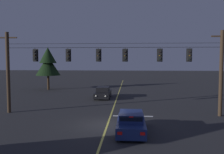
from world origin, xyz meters
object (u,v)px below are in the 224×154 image
object	(u,v)px
traffic_light_far_right	(190,55)
traffic_light_rightmost	(160,55)
car_oncoming_lead	(103,93)
tree_verge_far	(48,63)
traffic_light_right_inner	(125,55)
car_waiting_near_lane	(131,123)
traffic_light_left_inner	(68,55)
traffic_light_leftmost	(35,55)
traffic_light_centre	(98,55)

from	to	relation	value
traffic_light_far_right	traffic_light_rightmost	bearing A→B (deg)	180.00
traffic_light_rightmost	traffic_light_far_right	distance (m)	2.47
car_oncoming_lead	traffic_light_rightmost	bearing A→B (deg)	-56.72
tree_verge_far	traffic_light_right_inner	bearing A→B (deg)	-53.29
traffic_light_right_inner	traffic_light_rightmost	size ratio (longest dim) A/B	1.00
car_waiting_near_lane	traffic_light_far_right	bearing A→B (deg)	47.39
traffic_light_right_inner	traffic_light_far_right	world-z (taller)	same
traffic_light_right_inner	car_waiting_near_lane	xyz separation A→B (m)	(0.52, -5.35, -4.53)
car_waiting_near_lane	tree_verge_far	xyz separation A→B (m)	(-13.12, 22.26, 3.66)
traffic_light_left_inner	car_waiting_near_lane	bearing A→B (deg)	-44.12
traffic_light_leftmost	car_waiting_near_lane	size ratio (longest dim) A/B	0.28
traffic_light_leftmost	car_oncoming_lead	size ratio (longest dim) A/B	0.28
traffic_light_rightmost	traffic_light_far_right	bearing A→B (deg)	0.00
traffic_light_far_right	tree_verge_far	xyz separation A→B (m)	(-18.05, 16.90, -0.87)
traffic_light_centre	tree_verge_far	xyz separation A→B (m)	(-10.29, 16.90, -0.87)
car_oncoming_lead	traffic_light_centre	bearing A→B (deg)	-86.03
traffic_light_rightmost	car_oncoming_lead	xyz separation A→B (m)	(-5.90, 9.00, -4.53)
traffic_light_far_right	traffic_light_right_inner	bearing A→B (deg)	180.00
traffic_light_centre	traffic_light_rightmost	xyz separation A→B (m)	(5.28, 0.00, 0.00)
traffic_light_leftmost	traffic_light_far_right	distance (m)	13.42
traffic_light_left_inner	traffic_light_centre	distance (m)	2.69
traffic_light_centre	traffic_light_rightmost	bearing A→B (deg)	0.00
traffic_light_right_inner	car_waiting_near_lane	distance (m)	7.03
traffic_light_left_inner	tree_verge_far	world-z (taller)	tree_verge_far
traffic_light_centre	traffic_light_far_right	size ratio (longest dim) A/B	1.00
traffic_light_centre	traffic_light_rightmost	world-z (taller)	same
traffic_light_left_inner	traffic_light_leftmost	bearing A→B (deg)	180.00
traffic_light_rightmost	car_waiting_near_lane	world-z (taller)	traffic_light_rightmost
traffic_light_left_inner	traffic_light_rightmost	size ratio (longest dim) A/B	1.00
tree_verge_far	car_waiting_near_lane	bearing A→B (deg)	-59.48
traffic_light_far_right	car_oncoming_lead	size ratio (longest dim) A/B	0.28
traffic_light_leftmost	traffic_light_centre	size ratio (longest dim) A/B	1.00
traffic_light_left_inner	traffic_light_far_right	world-z (taller)	same
traffic_light_far_right	car_oncoming_lead	xyz separation A→B (m)	(-8.38, 9.00, -4.53)
traffic_light_leftmost	traffic_light_far_right	bearing A→B (deg)	0.00
traffic_light_centre	traffic_light_rightmost	size ratio (longest dim) A/B	1.00
traffic_light_leftmost	tree_verge_far	xyz separation A→B (m)	(-4.63, 16.90, -0.87)
traffic_light_left_inner	traffic_light_centre	world-z (taller)	same
traffic_light_rightmost	tree_verge_far	bearing A→B (deg)	132.65
traffic_light_centre	traffic_light_leftmost	bearing A→B (deg)	180.00
traffic_light_leftmost	tree_verge_far	world-z (taller)	tree_verge_far
traffic_light_left_inner	traffic_light_right_inner	bearing A→B (deg)	0.00
car_waiting_near_lane	tree_verge_far	distance (m)	26.09
traffic_light_leftmost	traffic_light_right_inner	world-z (taller)	same
traffic_light_rightmost	tree_verge_far	xyz separation A→B (m)	(-15.57, 16.90, -0.87)
traffic_light_leftmost	traffic_light_rightmost	size ratio (longest dim) A/B	1.00
traffic_light_rightmost	traffic_light_far_right	xyz separation A→B (m)	(2.47, 0.00, 0.00)
traffic_light_leftmost	tree_verge_far	distance (m)	17.55
traffic_light_centre	traffic_light_left_inner	bearing A→B (deg)	180.00
traffic_light_far_right	traffic_light_leftmost	bearing A→B (deg)	180.00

